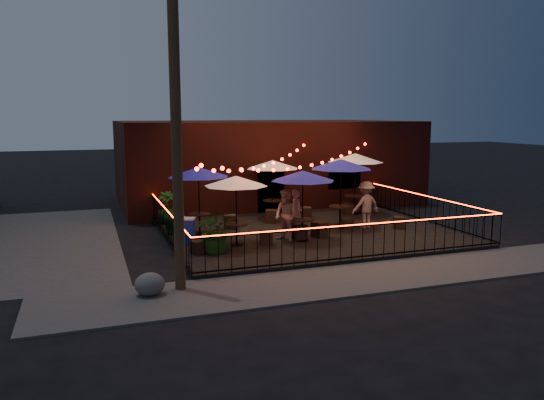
{
  "coord_description": "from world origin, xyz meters",
  "views": [
    {
      "loc": [
        -7.46,
        -15.22,
        4.29
      ],
      "look_at": [
        -1.41,
        1.9,
        1.37
      ],
      "focal_mm": 35.0,
      "sensor_mm": 36.0,
      "label": 1
    }
  ],
  "objects_px": {
    "cafe_table_3": "(272,165)",
    "cafe_table_4": "(341,165)",
    "cafe_table_0": "(236,182)",
    "cafe_table_1": "(199,173)",
    "utility_pole": "(176,128)",
    "boulder": "(150,284)",
    "cooler": "(185,230)",
    "cafe_table_5": "(355,159)",
    "cafe_table_2": "(303,177)"
  },
  "relations": [
    {
      "from": "cafe_table_3",
      "to": "cafe_table_4",
      "type": "relative_size",
      "value": 0.92
    },
    {
      "from": "cafe_table_0",
      "to": "cafe_table_1",
      "type": "xyz_separation_m",
      "value": [
        -0.81,
        1.9,
        0.12
      ]
    },
    {
      "from": "utility_pole",
      "to": "boulder",
      "type": "bearing_deg",
      "value": -163.79
    },
    {
      "from": "cafe_table_1",
      "to": "boulder",
      "type": "bearing_deg",
      "value": -113.05
    },
    {
      "from": "cafe_table_3",
      "to": "cooler",
      "type": "bearing_deg",
      "value": -142.89
    },
    {
      "from": "utility_pole",
      "to": "cafe_table_4",
      "type": "distance_m",
      "value": 8.49
    },
    {
      "from": "cafe_table_3",
      "to": "cafe_table_5",
      "type": "relative_size",
      "value": 0.83
    },
    {
      "from": "cafe_table_4",
      "to": "cooler",
      "type": "relative_size",
      "value": 3.03
    },
    {
      "from": "cafe_table_5",
      "to": "cooler",
      "type": "height_order",
      "value": "cafe_table_5"
    },
    {
      "from": "cafe_table_1",
      "to": "cafe_table_5",
      "type": "distance_m",
      "value": 7.17
    },
    {
      "from": "cafe_table_2",
      "to": "cafe_table_4",
      "type": "bearing_deg",
      "value": 35.5
    },
    {
      "from": "utility_pole",
      "to": "boulder",
      "type": "height_order",
      "value": "utility_pole"
    },
    {
      "from": "cafe_table_0",
      "to": "cafe_table_2",
      "type": "bearing_deg",
      "value": -4.02
    },
    {
      "from": "cafe_table_0",
      "to": "cafe_table_3",
      "type": "xyz_separation_m",
      "value": [
        2.62,
        3.91,
        0.1
      ]
    },
    {
      "from": "cafe_table_2",
      "to": "boulder",
      "type": "bearing_deg",
      "value": -146.97
    },
    {
      "from": "utility_pole",
      "to": "cafe_table_2",
      "type": "distance_m",
      "value": 5.93
    },
    {
      "from": "cafe_table_0",
      "to": "cooler",
      "type": "xyz_separation_m",
      "value": [
        -1.51,
        0.8,
        -1.62
      ]
    },
    {
      "from": "cafe_table_5",
      "to": "boulder",
      "type": "height_order",
      "value": "cafe_table_5"
    },
    {
      "from": "utility_pole",
      "to": "cafe_table_3",
      "type": "height_order",
      "value": "utility_pole"
    },
    {
      "from": "cafe_table_2",
      "to": "cafe_table_3",
      "type": "xyz_separation_m",
      "value": [
        0.39,
        4.07,
        0.0
      ]
    },
    {
      "from": "utility_pole",
      "to": "cooler",
      "type": "xyz_separation_m",
      "value": [
        0.9,
        4.24,
        -3.42
      ]
    },
    {
      "from": "cafe_table_0",
      "to": "cafe_table_4",
      "type": "xyz_separation_m",
      "value": [
        4.4,
        1.39,
        0.28
      ]
    },
    {
      "from": "utility_pole",
      "to": "cafe_table_1",
      "type": "xyz_separation_m",
      "value": [
        1.6,
        5.35,
        -1.69
      ]
    },
    {
      "from": "utility_pole",
      "to": "cooler",
      "type": "bearing_deg",
      "value": 78.02
    },
    {
      "from": "cafe_table_1",
      "to": "cafe_table_3",
      "type": "distance_m",
      "value": 3.97
    },
    {
      "from": "cooler",
      "to": "cafe_table_0",
      "type": "bearing_deg",
      "value": -6.17
    },
    {
      "from": "cafe_table_0",
      "to": "cafe_table_3",
      "type": "height_order",
      "value": "cafe_table_3"
    },
    {
      "from": "cooler",
      "to": "boulder",
      "type": "bearing_deg",
      "value": -88.85
    },
    {
      "from": "cafe_table_2",
      "to": "cooler",
      "type": "relative_size",
      "value": 2.91
    },
    {
      "from": "cafe_table_2",
      "to": "boulder",
      "type": "height_order",
      "value": "cafe_table_2"
    },
    {
      "from": "cafe_table_3",
      "to": "cafe_table_0",
      "type": "bearing_deg",
      "value": -123.75
    },
    {
      "from": "cafe_table_1",
      "to": "cafe_table_5",
      "type": "height_order",
      "value": "cafe_table_5"
    },
    {
      "from": "utility_pole",
      "to": "cafe_table_3",
      "type": "distance_m",
      "value": 9.07
    },
    {
      "from": "utility_pole",
      "to": "cafe_table_5",
      "type": "height_order",
      "value": "utility_pole"
    },
    {
      "from": "cafe_table_2",
      "to": "cafe_table_4",
      "type": "distance_m",
      "value": 2.67
    },
    {
      "from": "cafe_table_1",
      "to": "boulder",
      "type": "relative_size",
      "value": 2.95
    },
    {
      "from": "cafe_table_1",
      "to": "boulder",
      "type": "xyz_separation_m",
      "value": [
        -2.37,
        -5.57,
        -2.0
      ]
    },
    {
      "from": "cafe_table_2",
      "to": "cafe_table_5",
      "type": "height_order",
      "value": "cafe_table_5"
    },
    {
      "from": "cafe_table_4",
      "to": "cafe_table_3",
      "type": "bearing_deg",
      "value": 125.25
    },
    {
      "from": "utility_pole",
      "to": "cafe_table_1",
      "type": "relative_size",
      "value": 3.38
    },
    {
      "from": "cooler",
      "to": "utility_pole",
      "type": "bearing_deg",
      "value": -80.33
    },
    {
      "from": "boulder",
      "to": "cooler",
      "type": "bearing_deg",
      "value": 69.5
    },
    {
      "from": "cafe_table_4",
      "to": "cafe_table_5",
      "type": "height_order",
      "value": "cafe_table_5"
    },
    {
      "from": "cafe_table_5",
      "to": "cafe_table_2",
      "type": "bearing_deg",
      "value": -136.52
    },
    {
      "from": "cafe_table_0",
      "to": "boulder",
      "type": "relative_size",
      "value": 3.35
    },
    {
      "from": "cafe_table_2",
      "to": "cooler",
      "type": "xyz_separation_m",
      "value": [
        -3.74,
        0.95,
        -1.72
      ]
    },
    {
      "from": "cafe_table_1",
      "to": "cooler",
      "type": "xyz_separation_m",
      "value": [
        -0.7,
        -1.1,
        -1.74
      ]
    },
    {
      "from": "boulder",
      "to": "cafe_table_4",
      "type": "bearing_deg",
      "value": 33.75
    },
    {
      "from": "cafe_table_5",
      "to": "boulder",
      "type": "xyz_separation_m",
      "value": [
        -9.34,
        -7.25,
        -2.18
      ]
    },
    {
      "from": "boulder",
      "to": "cafe_table_0",
      "type": "bearing_deg",
      "value": 49.12
    }
  ]
}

